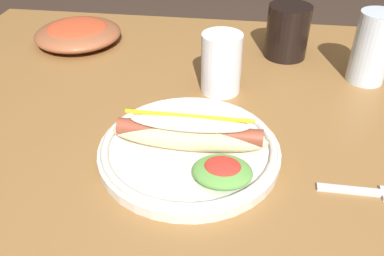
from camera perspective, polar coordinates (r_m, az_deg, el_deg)
dining_table at (r=0.75m, az=4.07°, el=-5.67°), size 1.28×0.97×0.74m
hot_dog_plate at (r=0.61m, az=-0.16°, el=-2.48°), size 0.27×0.27×0.08m
fork at (r=0.61m, az=23.51°, el=-8.17°), size 0.12×0.03×0.00m
soda_cup at (r=0.92m, az=13.10°, el=12.91°), size 0.09×0.09×0.11m
water_cup at (r=0.86m, az=23.74°, el=10.15°), size 0.07×0.07×0.14m
extra_cup at (r=0.76m, az=4.08°, el=8.93°), size 0.07×0.07×0.11m
side_bowl at (r=1.01m, az=-15.56°, el=12.60°), size 0.20×0.20×0.05m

